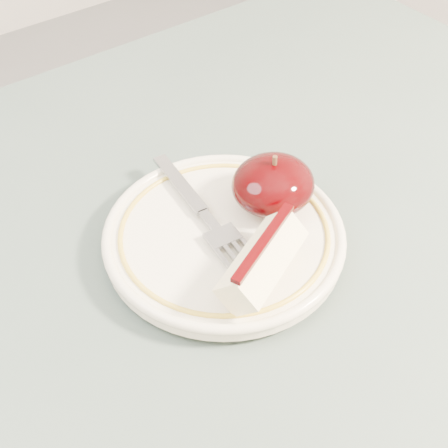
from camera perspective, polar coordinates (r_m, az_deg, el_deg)
table at (r=0.56m, az=7.77°, el=-14.10°), size 0.90×0.90×0.75m
plate at (r=0.52m, az=-0.00°, el=-1.10°), size 0.20×0.20×0.02m
apple_half at (r=0.53m, az=4.50°, el=3.62°), size 0.07×0.07×0.05m
apple_wedge at (r=0.47m, az=3.55°, el=-3.31°), size 0.09×0.07×0.04m
fork at (r=0.52m, az=-1.90°, el=1.03°), size 0.04×0.16×0.00m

